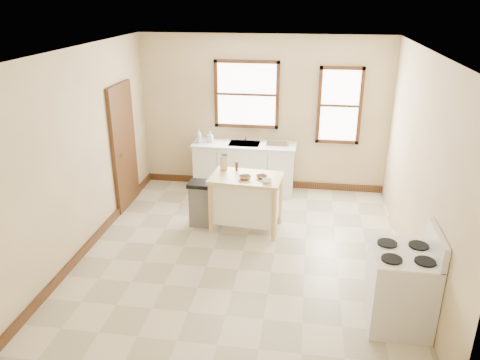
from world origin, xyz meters
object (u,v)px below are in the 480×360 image
Objects in this scene: dish_rack at (278,142)px; bowl_b at (262,177)px; pepper_grinder at (237,166)px; kitchen_island at (246,203)px; gas_stove at (402,278)px; knife_block at (223,164)px; trash_bin at (201,204)px; bowl_c at (267,181)px; bowl_a at (245,178)px; soap_bottle_b at (210,137)px; soap_bottle_a at (199,136)px.

bowl_b is (-0.12, -1.55, -0.08)m from dish_rack.
kitchen_island is at bearing -51.02° from pepper_grinder.
gas_stove is (1.73, -1.96, -0.31)m from bowl_b.
bowl_b is (0.63, -0.27, -0.08)m from knife_block.
bowl_b is at bearing -40.05° from knife_block.
bowl_b is 0.23× the size of trash_bin.
bowl_c is (0.10, -0.16, 0.00)m from bowl_b.
knife_block is at bearing -115.57° from dish_rack.
dish_rack is 1.49m from knife_block.
pepper_grinder is 0.38m from bowl_a.
kitchen_island is 0.92× the size of gas_stove.
dish_rack is 1.94m from trash_bin.
dish_rack is 0.35× the size of gas_stove.
pepper_grinder is at bearing 21.30° from trash_bin.
soap_bottle_b is 0.27× the size of trash_bin.
knife_block is at bearing 153.30° from kitchen_island.
bowl_b is 0.14× the size of gas_stove.
knife_block is (0.47, -1.25, -0.05)m from soap_bottle_b.
dish_rack is 2.73× the size of bowl_c.
soap_bottle_b reaches higher than trash_bin.
gas_stove is at bearing -43.59° from bowl_a.
soap_bottle_a reaches higher than soap_bottle_b.
gas_stove reaches higher than kitchen_island.
trash_bin is at bearing -74.75° from soap_bottle_b.
bowl_c reaches higher than trash_bin.
soap_bottle_b reaches higher than bowl_c.
bowl_b reaches higher than trash_bin.
soap_bottle_a is 1.66× the size of pepper_grinder.
soap_bottle_b is at bearing 118.29° from pepper_grinder.
gas_stove is (2.15, -2.21, -0.37)m from pepper_grinder.
kitchen_island is 7.12× the size of pepper_grinder.
kitchen_island is 0.60m from bowl_c.
bowl_c reaches higher than bowl_b.
bowl_c is at bearing -25.04° from kitchen_island.
bowl_c is (0.51, -0.42, -0.05)m from pepper_grinder.
knife_block is at bearing 149.22° from bowl_c.
bowl_a is at bearing -52.26° from soap_bottle_b.
kitchen_island is 1.47× the size of trash_bin.
soap_bottle_a is 0.21m from soap_bottle_b.
soap_bottle_b reaches higher than bowl_a.
bowl_c is (1.20, -1.68, -0.12)m from soap_bottle_b.
gas_stove is (1.97, -1.99, 0.14)m from kitchen_island.
bowl_a is at bearing -62.27° from pepper_grinder.
soap_bottle_a reaches higher than knife_block.
bowl_c is at bearing -38.95° from pepper_grinder.
dish_rack is 1.67m from bowl_a.
soap_bottle_b reaches higher than knife_block.
dish_rack is at bearing 81.68° from kitchen_island.
bowl_c is at bearing -59.78° from soap_bottle_a.
bowl_a is at bearing -9.50° from trash_bin.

